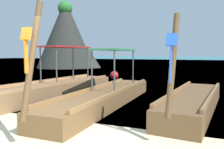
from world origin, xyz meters
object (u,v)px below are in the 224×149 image
at_px(mooring_buoy_near, 114,75).
at_px(longtail_boat_blue_ribbon, 193,102).
at_px(karst_rock, 67,35).
at_px(longtail_boat_orange_ribbon, 105,96).
at_px(longtail_boat_violet_ribbon, 52,89).

bearing_deg(mooring_buoy_near, longtail_boat_blue_ribbon, -52.89).
xyz_separation_m(longtail_boat_blue_ribbon, karst_rock, (-15.39, 17.02, 3.64)).
bearing_deg(karst_rock, mooring_buoy_near, -44.73).
height_order(longtail_boat_blue_ribbon, karst_rock, karst_rock).
bearing_deg(karst_rock, longtail_boat_orange_ribbon, -53.96).
bearing_deg(longtail_boat_violet_ribbon, longtail_boat_orange_ribbon, -9.71).
height_order(longtail_boat_violet_ribbon, longtail_boat_orange_ribbon, longtail_boat_orange_ribbon).
distance_m(longtail_boat_blue_ribbon, mooring_buoy_near, 8.91).
distance_m(longtail_boat_violet_ribbon, longtail_boat_blue_ribbon, 5.25).
bearing_deg(longtail_boat_violet_ribbon, longtail_boat_blue_ribbon, -1.49).
distance_m(longtail_boat_orange_ribbon, mooring_buoy_near, 7.83).
xyz_separation_m(longtail_boat_orange_ribbon, karst_rock, (-12.59, 17.31, 3.60)).
distance_m(longtail_boat_violet_ribbon, karst_rock, 20.02).
bearing_deg(karst_rock, longtail_boat_violet_ribbon, -59.01).
xyz_separation_m(longtail_boat_violet_ribbon, karst_rock, (-10.14, 16.89, 3.56)).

